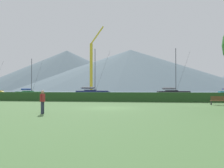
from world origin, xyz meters
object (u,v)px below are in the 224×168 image
dock_crane (92,71)px  sailboat_slip_7 (93,93)px  park_bench_near_path (219,100)px  person_seated_viewer (43,100)px  sailboat_slip_6 (30,93)px  sailboat_slip_1 (174,93)px

dock_crane → sailboat_slip_7: bearing=-75.5°
park_bench_near_path → person_seated_viewer: (-14.80, -11.44, 0.44)m
sailboat_slip_6 → dock_crane: (11.56, 19.47, 6.87)m
sailboat_slip_1 → sailboat_slip_7: (-19.91, 0.73, 0.05)m
sailboat_slip_6 → sailboat_slip_1: bearing=1.7°
sailboat_slip_6 → dock_crane: size_ratio=0.42×
person_seated_viewer → dock_crane: bearing=108.4°
sailboat_slip_1 → dock_crane: 31.42m
sailboat_slip_6 → person_seated_viewer: size_ratio=5.72×
sailboat_slip_7 → person_seated_viewer: (6.76, -43.97, 0.20)m
sailboat_slip_1 → person_seated_viewer: 45.19m
sailboat_slip_6 → dock_crane: 23.66m
sailboat_slip_7 → dock_crane: dock_crane is taller
dock_crane → person_seated_viewer: bearing=-79.6°
dock_crane → park_bench_near_path: bearing=-62.5°
park_bench_near_path → person_seated_viewer: size_ratio=1.09×
person_seated_viewer → park_bench_near_path: bearing=45.7°
sailboat_slip_1 → park_bench_near_path: sailboat_slip_1 is taller
sailboat_slip_1 → dock_crane: bearing=133.4°
sailboat_slip_6 → sailboat_slip_7: size_ratio=0.80×
park_bench_near_path → dock_crane: bearing=119.5°
park_bench_near_path → sailboat_slip_7: bearing=125.6°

